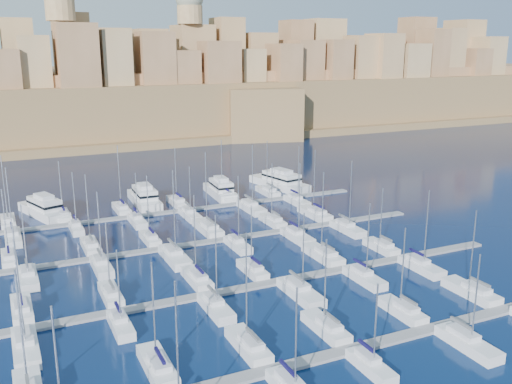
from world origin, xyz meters
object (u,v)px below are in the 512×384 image
sailboat_4 (402,310)px  motor_yacht_a (44,208)px  sailboat_2 (249,345)px  motor_yacht_b (145,197)px  motor_yacht_c (221,189)px  motor_yacht_d (280,181)px

sailboat_4 → motor_yacht_a: size_ratio=0.76×
sailboat_2 → motor_yacht_a: size_ratio=0.91×
motor_yacht_b → motor_yacht_c: same height
sailboat_2 → motor_yacht_d: size_ratio=0.78×
motor_yacht_a → motor_yacht_b: bearing=0.2°
motor_yacht_a → motor_yacht_d: 57.96m
sailboat_2 → motor_yacht_c: bearing=71.2°
sailboat_2 → motor_yacht_a: bearing=103.7°
motor_yacht_a → motor_yacht_c: size_ratio=1.11×
sailboat_2 → motor_yacht_b: 70.08m
sailboat_4 → motor_yacht_d: bearing=75.9°
motor_yacht_a → motor_yacht_d: same height
sailboat_2 → motor_yacht_b: (4.94, 69.90, 0.97)m
sailboat_4 → motor_yacht_c: size_ratio=0.84×
motor_yacht_b → motor_yacht_d: (35.95, 1.26, -0.00)m
motor_yacht_b → motor_yacht_d: bearing=2.0°
sailboat_2 → motor_yacht_c: size_ratio=1.00×
sailboat_2 → sailboat_4: sailboat_2 is taller
motor_yacht_c → sailboat_4: bearing=-90.6°
motor_yacht_b → motor_yacht_c: (18.68, -0.62, 0.00)m
sailboat_2 → sailboat_4: bearing=-0.8°
sailboat_2 → motor_yacht_d: bearing=60.1°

